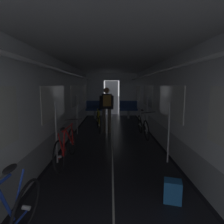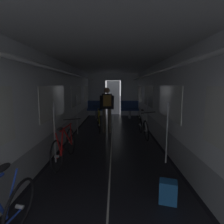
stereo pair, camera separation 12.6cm
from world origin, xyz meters
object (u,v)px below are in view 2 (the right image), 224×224
person_cyclist_aisle (107,106)px  bicycle_yellow_in_aisle (99,121)px  bench_seat_far_left (96,108)px  bicycle_white (143,126)px  backpack_on_floor (168,192)px  bench_seat_far_right (130,108)px  bicycle_red (65,146)px

person_cyclist_aisle → bicycle_yellow_in_aisle: person_cyclist_aisle is taller
bench_seat_far_left → bicycle_white: 4.23m
bench_seat_far_left → bicycle_white: bearing=-62.1°
bench_seat_far_left → backpack_on_floor: 7.70m
bench_seat_far_right → person_cyclist_aisle: (-1.09, -3.16, 0.45)m
bicycle_red → backpack_on_floor: bearing=-37.3°
bench_seat_far_right → person_cyclist_aisle: person_cyclist_aisle is taller
bench_seat_far_right → bicycle_white: bench_seat_far_right is taller
bench_seat_far_right → bicycle_white: bearing=-87.3°
bicycle_red → person_cyclist_aisle: size_ratio=1.00×
bench_seat_far_right → backpack_on_floor: 7.48m
bicycle_red → bench_seat_far_right: bearing=71.9°
bench_seat_far_left → bicycle_yellow_in_aisle: size_ratio=0.59×
bicycle_yellow_in_aisle → backpack_on_floor: (1.42, -4.58, -0.21)m
bench_seat_far_right → backpack_on_floor: bearing=-90.0°
backpack_on_floor → bicycle_white: bearing=87.4°
bicycle_red → bicycle_yellow_in_aisle: size_ratio=1.01×
bicycle_red → backpack_on_floor: size_ratio=4.98×
bench_seat_far_right → bicycle_red: 6.29m
bench_seat_far_left → bench_seat_far_right: size_ratio=1.00×
bench_seat_far_right → bicycle_red: bearing=-108.1°
backpack_on_floor → bench_seat_far_right: bearing=90.0°
bicycle_white → bicycle_red: bearing=-133.4°
person_cyclist_aisle → bench_seat_far_left: bearing=102.6°
bench_seat_far_right → bicycle_yellow_in_aisle: 3.23m
bench_seat_far_left → bicycle_yellow_in_aisle: 2.92m
bench_seat_far_right → bicycle_yellow_in_aisle: bench_seat_far_right is taller
bench_seat_far_right → backpack_on_floor: (0.00, -7.47, -0.40)m
bicycle_red → bicycle_yellow_in_aisle: bicycle_red is taller
bicycle_red → person_cyclist_aisle: person_cyclist_aisle is taller
bicycle_white → bicycle_yellow_in_aisle: size_ratio=1.01×
bench_seat_far_left → backpack_on_floor: bench_seat_far_left is taller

